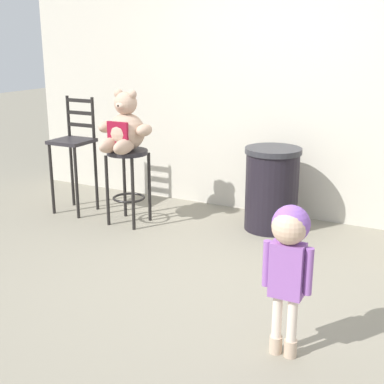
{
  "coord_description": "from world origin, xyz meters",
  "views": [
    {
      "loc": [
        1.54,
        -3.31,
        1.77
      ],
      "look_at": [
        -0.24,
        0.17,
        0.62
      ],
      "focal_mm": 49.71,
      "sensor_mm": 36.0,
      "label": 1
    }
  ],
  "objects_px": {
    "child_walking": "(289,249)",
    "bar_chair_empty": "(74,148)",
    "bar_stool_with_teddy": "(128,171)",
    "teddy_bear": "(125,129)",
    "trash_bin": "(272,189)"
  },
  "relations": [
    {
      "from": "teddy_bear",
      "to": "child_walking",
      "type": "height_order",
      "value": "teddy_bear"
    },
    {
      "from": "bar_chair_empty",
      "to": "child_walking",
      "type": "bearing_deg",
      "value": -29.59
    },
    {
      "from": "bar_stool_with_teddy",
      "to": "bar_chair_empty",
      "type": "relative_size",
      "value": 0.62
    },
    {
      "from": "teddy_bear",
      "to": "bar_chair_empty",
      "type": "height_order",
      "value": "teddy_bear"
    },
    {
      "from": "child_walking",
      "to": "trash_bin",
      "type": "xyz_separation_m",
      "value": [
        -0.76,
        1.96,
        -0.26
      ]
    },
    {
      "from": "child_walking",
      "to": "bar_chair_empty",
      "type": "relative_size",
      "value": 0.76
    },
    {
      "from": "bar_stool_with_teddy",
      "to": "child_walking",
      "type": "height_order",
      "value": "child_walking"
    },
    {
      "from": "child_walking",
      "to": "bar_chair_empty",
      "type": "height_order",
      "value": "bar_chair_empty"
    },
    {
      "from": "child_walking",
      "to": "trash_bin",
      "type": "distance_m",
      "value": 2.12
    },
    {
      "from": "teddy_bear",
      "to": "bar_chair_empty",
      "type": "xyz_separation_m",
      "value": [
        -0.7,
        0.1,
        -0.27
      ]
    },
    {
      "from": "bar_stool_with_teddy",
      "to": "bar_chair_empty",
      "type": "bearing_deg",
      "value": 174.39
    },
    {
      "from": "teddy_bear",
      "to": "bar_chair_empty",
      "type": "relative_size",
      "value": 0.48
    },
    {
      "from": "child_walking",
      "to": "bar_chair_empty",
      "type": "bearing_deg",
      "value": 89.18
    },
    {
      "from": "bar_stool_with_teddy",
      "to": "child_walking",
      "type": "relative_size",
      "value": 0.81
    },
    {
      "from": "child_walking",
      "to": "bar_stool_with_teddy",
      "type": "bearing_deg",
      "value": 82.72
    }
  ]
}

